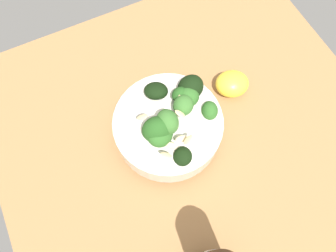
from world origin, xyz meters
TOP-DOWN VIEW (x-y plane):
  - ground_plane at (0.00, 0.00)cm, footprint 65.90×65.90cm
  - bowl_of_broccoli at (3.31, -3.25)cm, footprint 17.56×17.56cm
  - lemon_wedge at (-10.79, -6.35)cm, footprint 7.32×6.84cm

SIDE VIEW (x-z plane):
  - ground_plane at x=0.00cm, z-range -3.51..0.00cm
  - lemon_wedge at x=-10.79cm, z-range 0.00..3.83cm
  - bowl_of_broccoli at x=3.31cm, z-range -1.08..9.93cm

